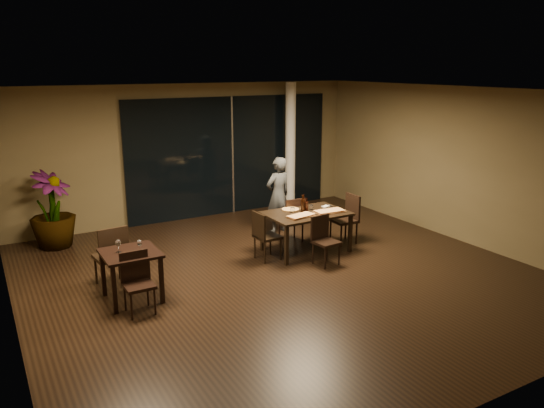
{
  "coord_description": "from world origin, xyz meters",
  "views": [
    {
      "loc": [
        -4.21,
        -7.05,
        3.39
      ],
      "look_at": [
        0.19,
        0.66,
        1.05
      ],
      "focal_mm": 35.0,
      "sensor_mm": 36.0,
      "label": 1
    }
  ],
  "objects": [
    {
      "name": "side_table",
      "position": [
        -2.4,
        0.3,
        0.62
      ],
      "size": [
        0.8,
        0.8,
        0.75
      ],
      "color": "black",
      "rests_on": "ground"
    },
    {
      "name": "wine_glass_a",
      "position": [
        -2.55,
        0.36,
        0.84
      ],
      "size": [
        0.08,
        0.08,
        0.18
      ],
      "primitive_type": null,
      "color": "white",
      "rests_on": "side_table"
    },
    {
      "name": "wall_front",
      "position": [
        0.0,
        -4.05,
        1.5
      ],
      "size": [
        8.0,
        0.1,
        3.0
      ],
      "primitive_type": "cube",
      "color": "brown",
      "rests_on": "ground"
    },
    {
      "name": "bottle_b",
      "position": [
        1.04,
        0.85,
        0.88
      ],
      "size": [
        0.06,
        0.06,
        0.26
      ],
      "primitive_type": null,
      "color": "black",
      "rests_on": "main_table"
    },
    {
      "name": "tumbler_left",
      "position": [
        0.77,
        0.92,
        0.8
      ],
      "size": [
        0.08,
        0.08,
        0.1
      ],
      "primitive_type": "cylinder",
      "color": "white",
      "rests_on": "main_table"
    },
    {
      "name": "chair_main_far",
      "position": [
        1.05,
        1.35,
        0.5
      ],
      "size": [
        0.45,
        0.45,
        0.9
      ],
      "rotation": [
        0.0,
        0.0,
        3.06
      ],
      "color": "black",
      "rests_on": "ground"
    },
    {
      "name": "column",
      "position": [
        2.4,
        3.65,
        1.5
      ],
      "size": [
        0.24,
        0.24,
        3.0
      ],
      "primitive_type": "cylinder",
      "color": "silver",
      "rests_on": "ground"
    },
    {
      "name": "chair_side_near",
      "position": [
        -2.43,
        -0.11,
        0.48
      ],
      "size": [
        0.4,
        0.4,
        0.87
      ],
      "rotation": [
        0.0,
        0.0,
        0.01
      ],
      "color": "black",
      "rests_on": "ground"
    },
    {
      "name": "diner",
      "position": [
        1.13,
        2.06,
        0.79
      ],
      "size": [
        0.58,
        0.43,
        1.58
      ],
      "primitive_type": "imported",
      "rotation": [
        0.0,
        0.0,
        3.28
      ],
      "color": "#323538",
      "rests_on": "ground"
    },
    {
      "name": "pizza_board_right",
      "position": [
        1.38,
        0.6,
        0.76
      ],
      "size": [
        0.6,
        0.31,
        0.01
      ],
      "primitive_type": "cube",
      "rotation": [
        0.0,
        0.0,
        -0.03
      ],
      "color": "#4A2D17",
      "rests_on": "main_table"
    },
    {
      "name": "pizza_board_left",
      "position": [
        0.76,
        0.6,
        0.76
      ],
      "size": [
        0.53,
        0.31,
        0.01
      ],
      "primitive_type": "cube",
      "rotation": [
        0.0,
        0.0,
        0.1
      ],
      "color": "#4A2F17",
      "rests_on": "main_table"
    },
    {
      "name": "round_pizza",
      "position": [
        0.84,
        1.1,
        0.76
      ],
      "size": [
        0.32,
        0.32,
        0.01
      ],
      "primitive_type": "cylinder",
      "color": "#BF3D15",
      "rests_on": "main_table"
    },
    {
      "name": "ground",
      "position": [
        0.0,
        0.0,
        0.0
      ],
      "size": [
        8.0,
        8.0,
        0.0
      ],
      "primitive_type": "plane",
      "color": "black",
      "rests_on": "ground"
    },
    {
      "name": "side_napkin",
      "position": [
        -2.31,
        0.14,
        0.76
      ],
      "size": [
        0.21,
        0.17,
        0.01
      ],
      "primitive_type": "cube",
      "rotation": [
        0.0,
        0.0,
        0.36
      ],
      "color": "white",
      "rests_on": "side_table"
    },
    {
      "name": "window_panel",
      "position": [
        1.0,
        3.96,
        1.35
      ],
      "size": [
        5.0,
        0.06,
        2.7
      ],
      "primitive_type": "cube",
      "color": "black",
      "rests_on": "ground"
    },
    {
      "name": "chair_main_right",
      "position": [
        1.99,
        0.83,
        0.53
      ],
      "size": [
        0.46,
        0.46,
        0.96
      ],
      "rotation": [
        0.0,
        0.0,
        -1.6
      ],
      "color": "black",
      "rests_on": "ground"
    },
    {
      "name": "wall_right",
      "position": [
        4.05,
        0.0,
        1.5
      ],
      "size": [
        0.1,
        8.0,
        3.0
      ],
      "primitive_type": "cube",
      "color": "brown",
      "rests_on": "ground"
    },
    {
      "name": "main_table",
      "position": [
        1.0,
        0.8,
        0.68
      ],
      "size": [
        1.5,
        1.0,
        0.75
      ],
      "color": "black",
      "rests_on": "ground"
    },
    {
      "name": "bottle_a",
      "position": [
        0.95,
        0.85,
        0.91
      ],
      "size": [
        0.07,
        0.07,
        0.32
      ],
      "primitive_type": null,
      "color": "black",
      "rests_on": "main_table"
    },
    {
      "name": "oblong_pizza_left",
      "position": [
        0.76,
        0.6,
        0.77
      ],
      "size": [
        0.51,
        0.31,
        0.02
      ],
      "primitive_type": null,
      "rotation": [
        0.0,
        0.0,
        0.19
      ],
      "color": "maroon",
      "rests_on": "pizza_board_left"
    },
    {
      "name": "potted_plant",
      "position": [
        -3.04,
        3.37,
        0.74
      ],
      "size": [
        1.14,
        1.14,
        1.48
      ],
      "primitive_type": "imported",
      "rotation": [
        0.0,
        0.0,
        0.86
      ],
      "color": "#174718",
      "rests_on": "ground"
    },
    {
      "name": "chair_main_near",
      "position": [
        0.92,
        0.12,
        0.48
      ],
      "size": [
        0.43,
        0.43,
        0.85
      ],
      "rotation": [
        0.0,
        0.0,
        0.1
      ],
      "color": "black",
      "rests_on": "ground"
    },
    {
      "name": "chair_main_left",
      "position": [
        0.09,
        0.78,
        0.5
      ],
      "size": [
        0.44,
        0.44,
        0.89
      ],
      "rotation": [
        0.0,
        0.0,
        1.64
      ],
      "color": "black",
      "rests_on": "ground"
    },
    {
      "name": "napkin_near",
      "position": [
        1.51,
        0.7,
        0.76
      ],
      "size": [
        0.2,
        0.15,
        0.01
      ],
      "primitive_type": "cube",
      "rotation": [
        0.0,
        0.0,
        -0.32
      ],
      "color": "white",
      "rests_on": "main_table"
    },
    {
      "name": "oblong_pizza_right",
      "position": [
        1.38,
        0.6,
        0.77
      ],
      "size": [
        0.53,
        0.27,
        0.02
      ],
      "primitive_type": null,
      "rotation": [
        0.0,
        0.0,
        -0.05
      ],
      "color": "maroon",
      "rests_on": "pizza_board_right"
    },
    {
      "name": "bottle_c",
      "position": [
        1.02,
        0.92,
        0.9
      ],
      "size": [
        0.07,
        0.07,
        0.31
      ],
      "primitive_type": null,
      "color": "black",
      "rests_on": "main_table"
    },
    {
      "name": "napkin_far",
      "position": [
        1.57,
        0.97,
        0.76
      ],
      "size": [
        0.2,
        0.15,
        0.01
      ],
      "primitive_type": "cube",
      "rotation": [
        0.0,
        0.0,
        0.3
      ],
      "color": "silver",
      "rests_on": "main_table"
    },
    {
      "name": "chair_side_far",
      "position": [
        -2.53,
        0.9,
        0.56
      ],
      "size": [
        0.5,
        0.5,
        1.0
      ],
      "rotation": [
        0.0,
        0.0,
        3.24
      ],
      "color": "black",
      "rests_on": "ground"
    },
    {
      "name": "wall_back",
      "position": [
        0.0,
        4.05,
        1.5
      ],
      "size": [
        8.0,
        0.1,
        3.0
      ],
      "primitive_type": "cube",
      "color": "brown",
      "rests_on": "ground"
    },
    {
      "name": "ceiling",
      "position": [
        0.0,
        0.0,
        3.02
      ],
      "size": [
        8.0,
        8.0,
        0.04
      ],
      "primitive_type": "cube",
      "color": "silver",
      "rests_on": "wall_back"
    },
    {
      "name": "tumbler_right",
      "position": [
        1.19,
        0.92,
        0.79
      ],
      "size": [
        0.07,
        0.07,
        0.09
      ],
      "primitive_type": "cylinder",
      "color": "white",
      "rests_on": "main_table"
    },
    {
      "name": "wine_glass_b",
      "position": [
        -2.27,
        0.25,
        0.83
      ],
      "size": [
        0.07,
        0.07,
        0.16
      ],
      "primitive_type": null,
      "color": "white",
      "rests_on": "side_table"
    }
  ]
}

